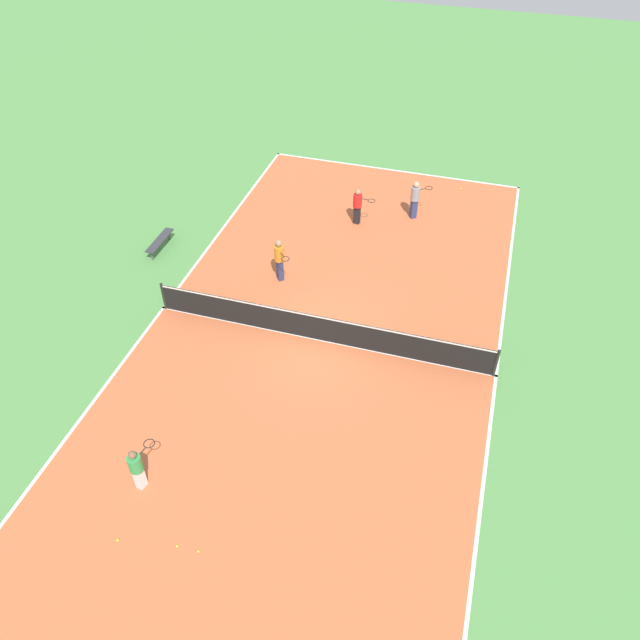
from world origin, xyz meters
The scene contains 12 objects.
ground_plane centered at (0.00, 0.00, 0.00)m, with size 80.00×80.00×0.00m, color #518E47.
court_surface centered at (0.00, 0.00, 0.01)m, with size 11.65×24.42×0.02m.
tennis_net centered at (0.00, 0.00, 0.57)m, with size 11.45×0.10×1.09m.
bench centered at (7.52, -3.21, 0.39)m, with size 0.36×1.74×0.45m.
player_coach_red centered at (0.55, -7.25, 0.92)m, with size 0.97×0.45×1.58m.
player_baseline_gray centered at (-1.62, -8.35, 0.99)m, with size 0.95×0.82×1.69m.
player_center_orange centered at (2.34, -2.72, 1.02)m, with size 0.86×0.92×1.73m.
player_far_green centered at (2.92, 6.74, 0.84)m, with size 0.50×0.98×1.45m.
tennis_ball_far_baseline centered at (1.24, 8.08, 0.06)m, with size 0.07×0.07×0.07m, color #CCE033.
tennis_ball_left_sideline centered at (0.69, 8.05, 0.06)m, with size 0.07×0.07×0.07m, color #CCE033.
tennis_ball_midcourt centered at (-3.29, -11.25, 0.06)m, with size 0.07×0.07×0.07m, color #CCE033.
tennis_ball_right_alley centered at (2.72, 8.35, 0.06)m, with size 0.07×0.07×0.07m, color #CCE033.
Camera 1 is at (-4.31, 14.45, 14.35)m, focal length 35.00 mm.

